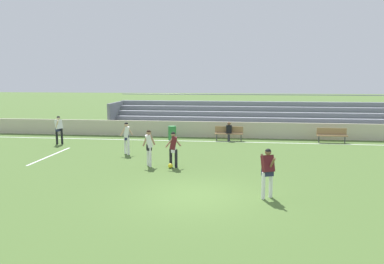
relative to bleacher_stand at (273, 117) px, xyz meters
The scene contains 15 objects.
ground_plane 15.87m from the bleacher_stand, 104.55° to the right, with size 160.00×160.00×0.00m, color #4C6B30.
field_line_sideline 6.15m from the bleacher_stand, 131.18° to the right, with size 44.00×0.12×0.01m, color white.
field_line_penalty_mark 15.75m from the bleacher_stand, 141.26° to the right, with size 0.12×4.40×0.01m, color white.
sideline_wall 4.98m from the bleacher_stand, 143.50° to the right, with size 48.00×0.16×1.07m, color beige.
bleacher_stand is the anchor object (origin of this frame).
bench_far_right 5.17m from the bleacher_stand, 51.40° to the right, with size 1.80×0.40×0.90m.
bench_centre_sideline 5.14m from the bleacher_stand, 128.26° to the right, with size 1.80×0.40×0.90m.
trash_bin 8.05m from the bleacher_stand, 148.45° to the right, with size 0.52×0.52×0.90m, color #2D7F3D.
spectator_seated 5.22m from the bleacher_stand, 127.47° to the right, with size 0.36×0.42×1.21m.
player_dark_dropping_back 12.65m from the bleacher_stand, 115.76° to the right, with size 0.69×0.46×1.61m.
player_white_overlapping 13.16m from the bleacher_stand, 120.21° to the right, with size 0.54×0.47×1.68m.
player_dark_pressing_high 15.39m from the bleacher_stand, 96.04° to the right, with size 0.49×0.72×1.71m.
player_white_wide_right 14.90m from the bleacher_stand, 153.82° to the right, with size 0.49×0.62×1.72m.
player_white_trailing_run 12.29m from the bleacher_stand, 133.17° to the right, with size 0.62×0.45×1.71m.
soccer_ball 12.95m from the bleacher_stand, 115.68° to the right, with size 0.22×0.22×0.22m, color yellow.
Camera 1 is at (1.31, -12.15, 4.05)m, focal length 34.44 mm.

